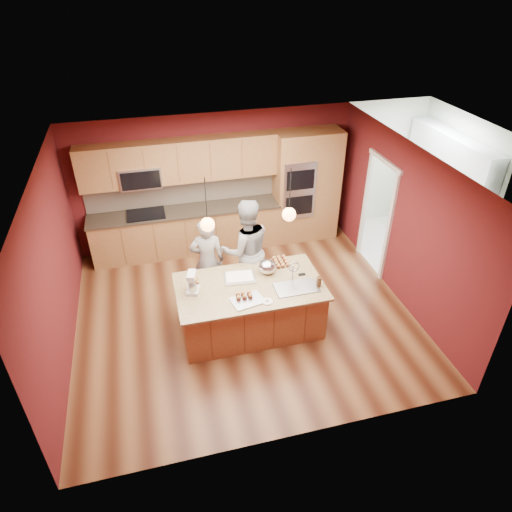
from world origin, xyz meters
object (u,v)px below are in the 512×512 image
object	(u,v)px
person_left	(207,261)
mixing_bowl	(267,267)
stand_mixer	(192,284)
person_right	(246,250)
island	(251,306)

from	to	relation	value
person_left	mixing_bowl	bearing A→B (deg)	151.41
person_left	stand_mixer	xyz separation A→B (m)	(-0.35, -0.81, 0.18)
person_right	island	bearing A→B (deg)	78.13
island	stand_mixer	bearing A→B (deg)	174.80
island	stand_mixer	world-z (taller)	island
person_right	mixing_bowl	bearing A→B (deg)	104.80
person_right	stand_mixer	xyz separation A→B (m)	(-1.02, -0.81, 0.06)
person_right	mixing_bowl	distance (m)	0.65
person_left	stand_mixer	world-z (taller)	person_left
person_right	stand_mixer	distance (m)	1.31
mixing_bowl	person_right	bearing A→B (deg)	107.80
island	person_left	bearing A→B (deg)	120.65
person_left	stand_mixer	bearing A→B (deg)	73.42
person_right	stand_mixer	world-z (taller)	person_right
mixing_bowl	person_left	bearing A→B (deg)	144.46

